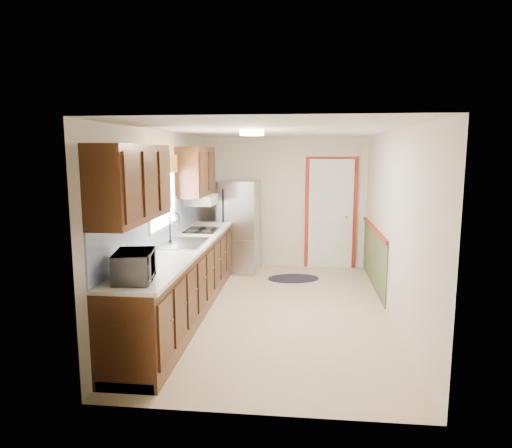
# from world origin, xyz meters

# --- Properties ---
(room_shell) EXTENTS (3.20, 5.20, 2.52)m
(room_shell) POSITION_xyz_m (0.00, 0.00, 1.20)
(room_shell) COLOR #C4AD8A
(room_shell) RESTS_ON ground
(kitchen_run) EXTENTS (0.63, 4.00, 2.20)m
(kitchen_run) POSITION_xyz_m (-1.24, -0.29, 0.81)
(kitchen_run) COLOR #391D0C
(kitchen_run) RESTS_ON ground
(back_wall_trim) EXTENTS (1.12, 2.30, 2.08)m
(back_wall_trim) POSITION_xyz_m (0.99, 2.21, 0.89)
(back_wall_trim) COLOR maroon
(back_wall_trim) RESTS_ON ground
(ceiling_fixture) EXTENTS (0.30, 0.30, 0.06)m
(ceiling_fixture) POSITION_xyz_m (-0.30, -0.20, 2.36)
(ceiling_fixture) COLOR #FFD88C
(ceiling_fixture) RESTS_ON room_shell
(microwave) EXTENTS (0.37, 0.55, 0.34)m
(microwave) POSITION_xyz_m (-1.20, -1.95, 1.11)
(microwave) COLOR white
(microwave) RESTS_ON kitchen_run
(refrigerator) EXTENTS (0.72, 0.71, 1.63)m
(refrigerator) POSITION_xyz_m (-0.79, 2.05, 0.81)
(refrigerator) COLOR #B7B7BC
(refrigerator) RESTS_ON ground
(rug) EXTENTS (0.96, 0.72, 0.01)m
(rug) POSITION_xyz_m (0.20, 1.59, 0.01)
(rug) COLOR black
(rug) RESTS_ON ground
(cooktop) EXTENTS (0.47, 0.56, 0.02)m
(cooktop) POSITION_xyz_m (-1.19, 0.80, 0.95)
(cooktop) COLOR black
(cooktop) RESTS_ON kitchen_run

